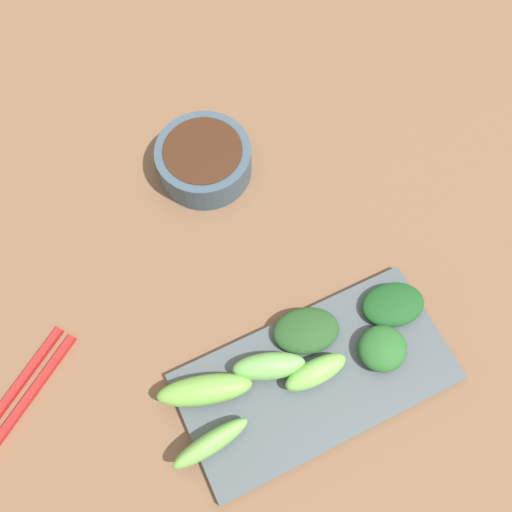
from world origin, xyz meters
TOP-DOWN VIEW (x-y plane):
  - tabletop at (0.00, 0.00)m, footprint 2.10×2.10m
  - sauce_bowl at (-0.17, -0.03)m, footprint 0.12×0.12m
  - serving_plate at (0.12, -0.03)m, footprint 0.14×0.29m
  - broccoli_stalk_0 at (0.09, -0.07)m, footprint 0.05×0.08m
  - broccoli_stalk_1 at (0.12, -0.03)m, footprint 0.03×0.07m
  - broccoli_leafy_2 at (0.08, -0.02)m, footprint 0.07×0.08m
  - broccoli_leafy_3 at (0.13, 0.05)m, footprint 0.06×0.06m
  - broccoli_leafy_4 at (0.09, 0.08)m, footprint 0.07×0.08m
  - broccoli_stalk_5 at (0.14, -0.16)m, footprint 0.03×0.09m
  - broccoli_stalk_6 at (0.09, -0.14)m, footprint 0.06×0.10m
  - chopsticks at (0.02, -0.35)m, footprint 0.15×0.20m

SIDE VIEW (x-z plane):
  - tabletop at x=0.00m, z-range 0.00..0.02m
  - chopsticks at x=0.02m, z-range 0.02..0.03m
  - serving_plate at x=0.12m, z-range 0.02..0.03m
  - broccoli_leafy_4 at x=0.09m, z-range 0.03..0.05m
  - broccoli_leafy_2 at x=0.08m, z-range 0.03..0.05m
  - sauce_bowl at x=-0.17m, z-range 0.02..0.07m
  - broccoli_leafy_3 at x=0.13m, z-range 0.03..0.06m
  - broccoli_stalk_6 at x=0.09m, z-range 0.03..0.06m
  - broccoli_stalk_1 at x=0.12m, z-range 0.03..0.06m
  - broccoli_stalk_5 at x=0.14m, z-range 0.03..0.06m
  - broccoli_stalk_0 at x=0.09m, z-range 0.03..0.06m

